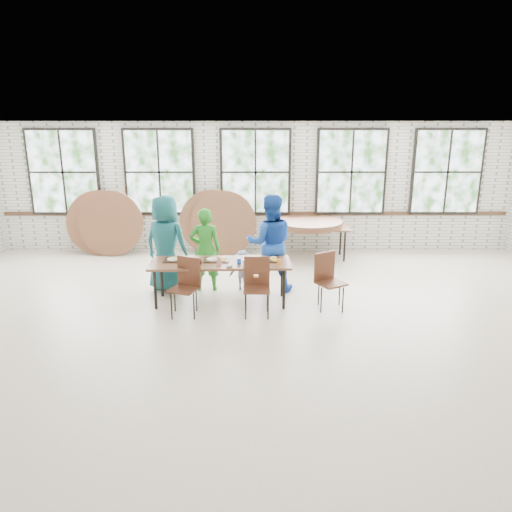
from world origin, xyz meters
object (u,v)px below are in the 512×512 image
at_px(chair_near_left, 186,281).
at_px(storage_table, 308,229).
at_px(chair_near_right, 257,281).
at_px(dining_table, 220,265).

xyz_separation_m(chair_near_left, storage_table, (2.32, 3.21, 0.13)).
bearing_deg(chair_near_right, storage_table, 70.62).
distance_m(dining_table, chair_near_left, 0.73).
height_order(dining_table, chair_near_right, chair_near_right).
bearing_deg(chair_near_left, chair_near_right, 23.08).
relative_size(dining_table, chair_near_left, 2.55).
xyz_separation_m(chair_near_left, chair_near_right, (1.15, 0.00, 0.00)).
bearing_deg(chair_near_right, chair_near_left, -179.18).
distance_m(chair_near_right, storage_table, 3.42).
distance_m(dining_table, chair_near_right, 0.80).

